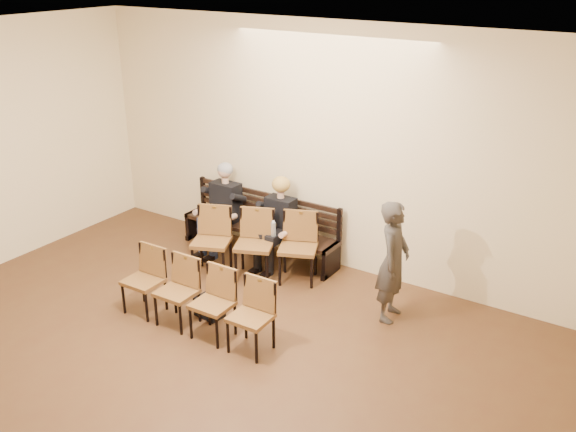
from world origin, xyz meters
name	(u,v)px	position (x,y,z in m)	size (l,w,h in m)	color
room_walls	(84,177)	(0.00, 0.79, 2.54)	(8.02, 10.01, 3.51)	beige
bench	(259,240)	(-0.97, 4.65, 0.23)	(2.60, 0.90, 0.45)	black
seated_man	(222,207)	(-1.57, 4.53, 0.68)	(0.56, 0.78, 1.35)	black
seated_woman	(277,225)	(-0.56, 4.53, 0.62)	(0.53, 0.74, 1.24)	black
laptop	(217,217)	(-1.57, 4.40, 0.56)	(0.31, 0.24, 0.23)	silver
water_bottle	(273,237)	(-0.43, 4.25, 0.57)	(0.07, 0.07, 0.23)	silver
bag	(209,307)	(-0.45, 2.81, 0.13)	(0.35, 0.24, 0.25)	black
passerby	(394,253)	(1.48, 4.05, 0.90)	(0.66, 0.43, 1.80)	#38332E
chair_row_front	(254,245)	(-0.59, 4.00, 0.49)	(1.76, 0.53, 0.98)	brown
chair_row_back	(194,299)	(-0.38, 2.47, 0.43)	(2.11, 0.47, 0.87)	brown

